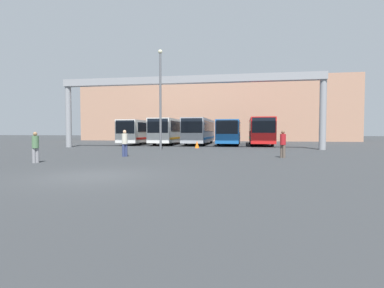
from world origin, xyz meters
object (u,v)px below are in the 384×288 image
object	(u,v)px
bus_slot_2	(200,130)
traffic_cone	(197,144)
pedestrian_near_center	(283,143)
pedestrian_far_center	(35,146)
bus_slot_1	(170,130)
bus_slot_4	(261,130)
bus_slot_0	(142,131)
bus_slot_3	(229,131)
pedestrian_mid_right	(125,142)
lamp_post	(160,96)

from	to	relation	value
bus_slot_2	traffic_cone	xyz separation A→B (m)	(0.98, -8.35, -1.46)
pedestrian_near_center	pedestrian_far_center	size ratio (longest dim) A/B	1.05
bus_slot_1	bus_slot_4	world-z (taller)	bus_slot_4
bus_slot_2	pedestrian_near_center	bearing A→B (deg)	-66.09
bus_slot_0	bus_slot_3	xyz separation A→B (m)	(11.36, -0.27, -0.03)
bus_slot_0	pedestrian_mid_right	bearing A→B (deg)	-74.01
bus_slot_0	traffic_cone	distance (m)	11.87
pedestrian_near_center	pedestrian_far_center	bearing A→B (deg)	61.83
pedestrian_mid_right	traffic_cone	size ratio (longest dim) A/B	2.38
bus_slot_0	pedestrian_mid_right	size ratio (longest dim) A/B	6.52
bus_slot_0	bus_slot_3	distance (m)	11.37
pedestrian_far_center	traffic_cone	world-z (taller)	pedestrian_far_center
lamp_post	pedestrian_far_center	bearing A→B (deg)	-107.84
bus_slot_4	lamp_post	distance (m)	15.61
bus_slot_3	bus_slot_4	size ratio (longest dim) A/B	0.90
pedestrian_far_center	traffic_cone	xyz separation A→B (m)	(6.35, 15.10, -0.51)
bus_slot_4	bus_slot_0	bearing A→B (deg)	-178.61
bus_slot_2	lamp_post	distance (m)	12.53
bus_slot_1	bus_slot_3	distance (m)	7.58
traffic_cone	bus_slot_2	bearing A→B (deg)	96.66
bus_slot_0	pedestrian_mid_right	xyz separation A→B (m)	(5.35, -18.67, -0.80)
pedestrian_near_center	pedestrian_mid_right	size ratio (longest dim) A/B	0.98
bus_slot_3	pedestrian_far_center	size ratio (longest dim) A/B	6.65
bus_slot_1	bus_slot_4	bearing A→B (deg)	2.67
bus_slot_2	pedestrian_near_center	size ratio (longest dim) A/B	6.89
bus_slot_0	bus_slot_2	world-z (taller)	bus_slot_2
bus_slot_3	pedestrian_near_center	bearing A→B (deg)	-76.48
bus_slot_1	bus_slot_0	bearing A→B (deg)	177.56
pedestrian_near_center	bus_slot_2	bearing A→B (deg)	-26.12
bus_slot_0	bus_slot_4	size ratio (longest dim) A/B	0.94
pedestrian_mid_right	pedestrian_far_center	xyz separation A→B (m)	(-3.15, -4.54, -0.06)
bus_slot_4	traffic_cone	xyz separation A→B (m)	(-6.60, -8.49, -1.48)
bus_slot_4	traffic_cone	bearing A→B (deg)	-127.87
bus_slot_0	bus_slot_3	world-z (taller)	bus_slot_0
bus_slot_3	bus_slot_4	xyz separation A→B (m)	(3.79, 0.63, 0.14)
bus_slot_4	pedestrian_far_center	size ratio (longest dim) A/B	7.41
bus_slot_0	traffic_cone	bearing A→B (deg)	-43.52
bus_slot_3	pedestrian_near_center	xyz separation A→B (m)	(4.23, -17.58, -0.78)
pedestrian_mid_right	pedestrian_far_center	world-z (taller)	pedestrian_mid_right
bus_slot_1	pedestrian_mid_right	distance (m)	18.60
bus_slot_4	traffic_cone	distance (m)	10.85
bus_slot_0	traffic_cone	xyz separation A→B (m)	(8.55, -8.12, -1.37)
bus_slot_4	bus_slot_2	bearing A→B (deg)	-178.98
traffic_cone	bus_slot_3	bearing A→B (deg)	70.30
bus_slot_2	pedestrian_near_center	xyz separation A→B (m)	(8.02, -18.08, -0.91)
bus_slot_1	pedestrian_near_center	distance (m)	21.28
bus_slot_0	pedestrian_far_center	world-z (taller)	bus_slot_0
pedestrian_near_center	pedestrian_mid_right	bearing A→B (deg)	44.59
bus_slot_0	pedestrian_far_center	size ratio (longest dim) A/B	6.97
bus_slot_0	bus_slot_4	world-z (taller)	bus_slot_4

